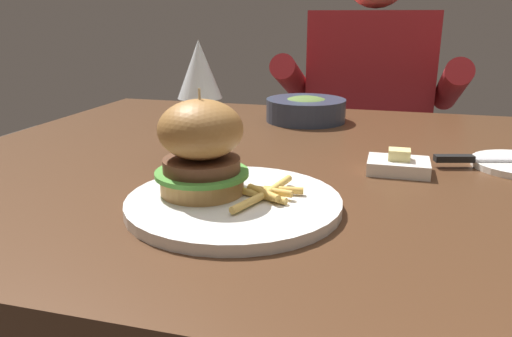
% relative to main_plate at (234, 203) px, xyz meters
% --- Properties ---
extents(dining_table, '(1.21, 0.97, 0.74)m').
position_rel_main_plate_xyz_m(dining_table, '(0.05, 0.23, -0.09)').
color(dining_table, '#472B19').
rests_on(dining_table, ground).
extents(main_plate, '(0.26, 0.26, 0.01)m').
position_rel_main_plate_xyz_m(main_plate, '(0.00, 0.00, 0.00)').
color(main_plate, white).
rests_on(main_plate, dining_table).
extents(burger_sandwich, '(0.12, 0.12, 0.13)m').
position_rel_main_plate_xyz_m(burger_sandwich, '(-0.04, 0.01, 0.07)').
color(burger_sandwich, '#B78447').
rests_on(burger_sandwich, main_plate).
extents(fries_pile, '(0.08, 0.12, 0.01)m').
position_rel_main_plate_xyz_m(fries_pile, '(0.04, 0.01, 0.01)').
color(fries_pile, '#EABC5B').
rests_on(fries_pile, main_plate).
extents(wine_glass, '(0.07, 0.07, 0.19)m').
position_rel_main_plate_xyz_m(wine_glass, '(-0.11, 0.18, 0.14)').
color(wine_glass, silver).
rests_on(wine_glass, dining_table).
extents(table_knife, '(0.21, 0.07, 0.01)m').
position_rel_main_plate_xyz_m(table_knife, '(0.33, 0.27, 0.01)').
color(table_knife, silver).
rests_on(table_knife, bread_plate).
extents(butter_dish, '(0.09, 0.07, 0.04)m').
position_rel_main_plate_xyz_m(butter_dish, '(0.19, 0.21, 0.00)').
color(butter_dish, white).
rests_on(butter_dish, dining_table).
extents(soup_bowl, '(0.18, 0.18, 0.06)m').
position_rel_main_plate_xyz_m(soup_bowl, '(-0.01, 0.55, 0.02)').
color(soup_bowl, '#2D384C').
rests_on(soup_bowl, dining_table).
extents(diner_person, '(0.51, 0.36, 1.18)m').
position_rel_main_plate_xyz_m(diner_person, '(0.11, 1.00, -0.18)').
color(diner_person, '#282833').
rests_on(diner_person, ground).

